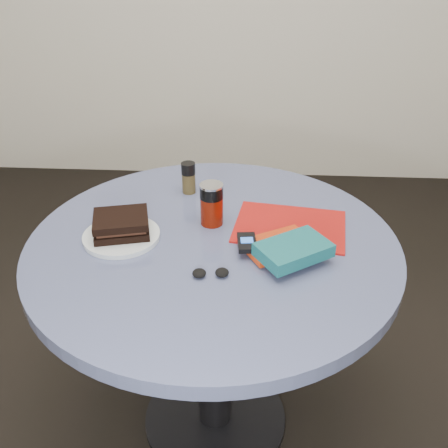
# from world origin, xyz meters

# --- Properties ---
(ground) EXTENTS (4.00, 4.00, 0.00)m
(ground) POSITION_xyz_m (0.00, 0.00, 0.00)
(ground) COLOR black
(ground) RESTS_ON ground
(table) EXTENTS (1.00, 1.00, 0.75)m
(table) POSITION_xyz_m (0.00, 0.00, 0.59)
(table) COLOR black
(table) RESTS_ON ground
(plate) EXTENTS (0.27, 0.27, 0.01)m
(plate) POSITION_xyz_m (-0.25, -0.01, 0.76)
(plate) COLOR silver
(plate) RESTS_ON table
(sandwich) EXTENTS (0.17, 0.15, 0.05)m
(sandwich) POSITION_xyz_m (-0.25, 0.00, 0.79)
(sandwich) COLOR black
(sandwich) RESTS_ON plate
(soda_can) EXTENTS (0.08, 0.08, 0.12)m
(soda_can) POSITION_xyz_m (-0.01, 0.09, 0.81)
(soda_can) COLOR #641305
(soda_can) RESTS_ON table
(pepper_grinder) EXTENTS (0.05, 0.05, 0.10)m
(pepper_grinder) POSITION_xyz_m (-0.10, 0.27, 0.80)
(pepper_grinder) COLOR #3E341A
(pepper_grinder) RESTS_ON table
(magazine) EXTENTS (0.33, 0.27, 0.01)m
(magazine) POSITION_xyz_m (0.21, 0.08, 0.75)
(magazine) COLOR maroon
(magazine) RESTS_ON table
(red_book) EXTENTS (0.21, 0.19, 0.01)m
(red_book) POSITION_xyz_m (0.17, -0.04, 0.76)
(red_book) COLOR #AA2E0D
(red_book) RESTS_ON magazine
(novel) EXTENTS (0.21, 0.19, 0.03)m
(novel) POSITION_xyz_m (0.21, -0.09, 0.79)
(novel) COLOR #114E55
(novel) RESTS_ON red_book
(mp3_player) EXTENTS (0.05, 0.09, 0.02)m
(mp3_player) POSITION_xyz_m (0.09, -0.05, 0.78)
(mp3_player) COLOR black
(mp3_player) RESTS_ON red_book
(headphones) EXTENTS (0.09, 0.04, 0.02)m
(headphones) POSITION_xyz_m (0.01, -0.16, 0.76)
(headphones) COLOR black
(headphones) RESTS_ON table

